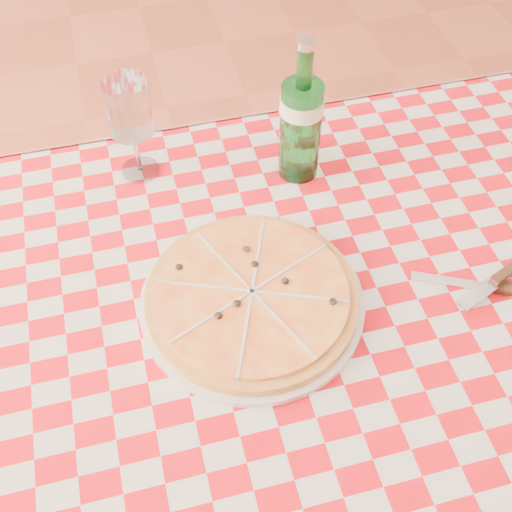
# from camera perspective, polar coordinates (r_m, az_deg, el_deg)

# --- Properties ---
(dining_table) EXTENTS (1.20, 0.80, 0.75)m
(dining_table) POSITION_cam_1_polar(r_m,az_deg,el_deg) (1.04, 1.91, -7.76)
(dining_table) COLOR brown
(dining_table) RESTS_ON ground
(tablecloth) EXTENTS (1.30, 0.90, 0.01)m
(tablecloth) POSITION_cam_1_polar(r_m,az_deg,el_deg) (0.96, 2.05, -4.84)
(tablecloth) COLOR #AE0A14
(tablecloth) RESTS_ON dining_table
(pizza_plate) EXTENTS (0.44, 0.44, 0.04)m
(pizza_plate) POSITION_cam_1_polar(r_m,az_deg,el_deg) (0.95, -0.36, -3.61)
(pizza_plate) COLOR #CB8F43
(pizza_plate) RESTS_ON tablecloth
(water_bottle) EXTENTS (0.09, 0.09, 0.26)m
(water_bottle) POSITION_cam_1_polar(r_m,az_deg,el_deg) (1.07, 4.07, 12.69)
(water_bottle) COLOR #1B6C27
(water_bottle) RESTS_ON tablecloth
(wine_glass) EXTENTS (0.08, 0.08, 0.19)m
(wine_glass) POSITION_cam_1_polar(r_m,az_deg,el_deg) (1.11, -10.92, 10.99)
(wine_glass) COLOR silver
(wine_glass) RESTS_ON tablecloth
(cutlery) EXTENTS (0.23, 0.19, 0.02)m
(cutlery) POSITION_cam_1_polar(r_m,az_deg,el_deg) (1.04, 20.27, -2.34)
(cutlery) COLOR silver
(cutlery) RESTS_ON tablecloth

